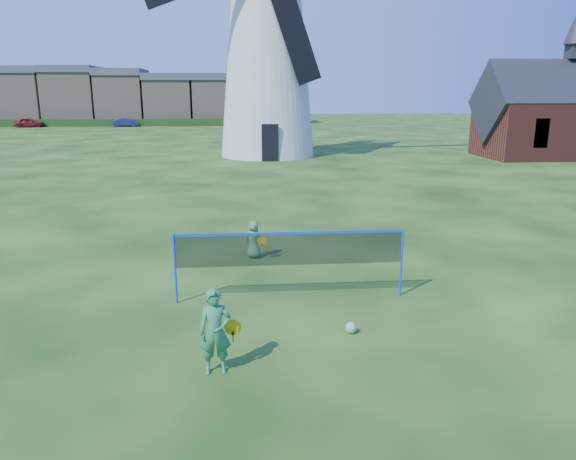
{
  "coord_description": "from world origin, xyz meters",
  "views": [
    {
      "loc": [
        -0.79,
        -10.94,
        4.46
      ],
      "look_at": [
        0.2,
        0.5,
        1.5
      ],
      "focal_mm": 33.14,
      "sensor_mm": 36.0,
      "label": 1
    }
  ],
  "objects_px": {
    "windmill": "(267,54)",
    "player_boy": "(254,240)",
    "chapel": "(566,116)",
    "badminton_net": "(290,250)",
    "play_ball": "(351,328)",
    "player_girl": "(215,332)",
    "car_right": "(125,122)",
    "car_left": "(29,123)"
  },
  "relations": [
    {
      "from": "player_girl",
      "to": "player_boy",
      "type": "xyz_separation_m",
      "value": [
        0.78,
        6.25,
        -0.2
      ]
    },
    {
      "from": "car_left",
      "to": "car_right",
      "type": "relative_size",
      "value": 1.05
    },
    {
      "from": "player_boy",
      "to": "player_girl",
      "type": "bearing_deg",
      "value": 97.25
    },
    {
      "from": "chapel",
      "to": "windmill",
      "type": "bearing_deg",
      "value": 173.12
    },
    {
      "from": "chapel",
      "to": "car_right",
      "type": "bearing_deg",
      "value": 134.62
    },
    {
      "from": "car_left",
      "to": "chapel",
      "type": "bearing_deg",
      "value": -136.97
    },
    {
      "from": "badminton_net",
      "to": "play_ball",
      "type": "relative_size",
      "value": 22.95
    },
    {
      "from": "badminton_net",
      "to": "player_boy",
      "type": "xyz_separation_m",
      "value": [
        -0.72,
        3.16,
        -0.61
      ]
    },
    {
      "from": "car_left",
      "to": "car_right",
      "type": "bearing_deg",
      "value": -98.02
    },
    {
      "from": "badminton_net",
      "to": "car_right",
      "type": "height_order",
      "value": "badminton_net"
    },
    {
      "from": "windmill",
      "to": "player_boy",
      "type": "bearing_deg",
      "value": -93.72
    },
    {
      "from": "windmill",
      "to": "chapel",
      "type": "bearing_deg",
      "value": -6.88
    },
    {
      "from": "player_girl",
      "to": "player_boy",
      "type": "height_order",
      "value": "player_girl"
    },
    {
      "from": "play_ball",
      "to": "car_right",
      "type": "xyz_separation_m",
      "value": [
        -17.88,
        66.86,
        0.47
      ]
    },
    {
      "from": "player_boy",
      "to": "badminton_net",
      "type": "bearing_deg",
      "value": 117.21
    },
    {
      "from": "windmill",
      "to": "player_boy",
      "type": "xyz_separation_m",
      "value": [
        -1.63,
        -24.98,
        -6.6
      ]
    },
    {
      "from": "badminton_net",
      "to": "play_ball",
      "type": "distance_m",
      "value": 2.33
    },
    {
      "from": "play_ball",
      "to": "player_boy",
      "type": "bearing_deg",
      "value": 109.02
    },
    {
      "from": "windmill",
      "to": "player_girl",
      "type": "distance_m",
      "value": 31.97
    },
    {
      "from": "windmill",
      "to": "player_girl",
      "type": "xyz_separation_m",
      "value": [
        -2.41,
        -31.23,
        -6.4
      ]
    },
    {
      "from": "badminton_net",
      "to": "windmill",
      "type": "bearing_deg",
      "value": 88.16
    },
    {
      "from": "player_boy",
      "to": "play_ball",
      "type": "bearing_deg",
      "value": 123.38
    },
    {
      "from": "chapel",
      "to": "player_boy",
      "type": "bearing_deg",
      "value": -135.42
    },
    {
      "from": "chapel",
      "to": "car_right",
      "type": "height_order",
      "value": "chapel"
    },
    {
      "from": "play_ball",
      "to": "car_right",
      "type": "distance_m",
      "value": 69.21
    },
    {
      "from": "player_girl",
      "to": "player_boy",
      "type": "distance_m",
      "value": 6.3
    },
    {
      "from": "windmill",
      "to": "play_ball",
      "type": "bearing_deg",
      "value": -89.81
    },
    {
      "from": "player_boy",
      "to": "car_right",
      "type": "distance_m",
      "value": 63.94
    },
    {
      "from": "badminton_net",
      "to": "player_girl",
      "type": "height_order",
      "value": "badminton_net"
    },
    {
      "from": "badminton_net",
      "to": "car_right",
      "type": "distance_m",
      "value": 67.18
    },
    {
      "from": "windmill",
      "to": "chapel",
      "type": "height_order",
      "value": "windmill"
    },
    {
      "from": "player_girl",
      "to": "badminton_net",
      "type": "bearing_deg",
      "value": 60.26
    },
    {
      "from": "chapel",
      "to": "player_boy",
      "type": "distance_m",
      "value": 32.04
    },
    {
      "from": "player_girl",
      "to": "chapel",
      "type": "bearing_deg",
      "value": 46.77
    },
    {
      "from": "player_girl",
      "to": "play_ball",
      "type": "height_order",
      "value": "player_girl"
    },
    {
      "from": "car_left",
      "to": "car_right",
      "type": "height_order",
      "value": "car_left"
    },
    {
      "from": "player_boy",
      "to": "chapel",
      "type": "bearing_deg",
      "value": -121.07
    },
    {
      "from": "chapel",
      "to": "player_boy",
      "type": "relative_size",
      "value": 11.5
    },
    {
      "from": "chapel",
      "to": "player_girl",
      "type": "xyz_separation_m",
      "value": [
        -23.54,
        -28.68,
        -2.15
      ]
    },
    {
      "from": "chapel",
      "to": "player_boy",
      "type": "xyz_separation_m",
      "value": [
        -22.76,
        -22.43,
        -2.35
      ]
    },
    {
      "from": "badminton_net",
      "to": "play_ball",
      "type": "height_order",
      "value": "badminton_net"
    },
    {
      "from": "windmill",
      "to": "player_girl",
      "type": "height_order",
      "value": "windmill"
    }
  ]
}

